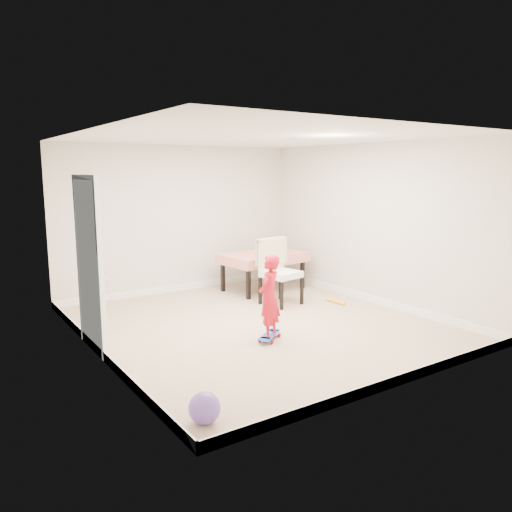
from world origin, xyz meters
TOP-DOWN VIEW (x-y plane):
  - ground at (0.00, 0.00)m, footprint 5.00×5.00m
  - ceiling at (0.00, 0.00)m, footprint 4.50×5.00m
  - wall_back at (0.00, 2.48)m, footprint 4.50×0.04m
  - wall_front at (0.00, -2.48)m, footprint 4.50×0.04m
  - wall_left at (-2.23, 0.00)m, footprint 0.04×5.00m
  - wall_right at (2.23, 0.00)m, footprint 0.04×5.00m
  - door at (-2.22, 0.30)m, footprint 0.11×0.94m
  - baseboard_back at (0.00, 2.49)m, footprint 4.50×0.02m
  - baseboard_front at (0.00, -2.49)m, footprint 4.50×0.02m
  - baseboard_left at (-2.24, 0.00)m, footprint 0.02×5.00m
  - baseboard_right at (2.24, 0.00)m, footprint 0.02×5.00m
  - dining_table at (1.26, 1.70)m, footprint 1.54×1.06m
  - dining_chair at (0.93, 0.70)m, footprint 0.69×0.75m
  - skateboard at (-0.24, -0.63)m, footprint 0.54×0.46m
  - child at (-0.27, -0.65)m, footprint 0.47×0.43m
  - balloon at (-1.96, -2.08)m, footprint 0.28×0.28m
  - foam_toy at (1.72, 0.25)m, footprint 0.08×0.40m

SIDE VIEW (x-z plane):
  - ground at x=0.00m, z-range 0.00..0.00m
  - foam_toy at x=1.72m, z-range 0.00..0.06m
  - skateboard at x=-0.24m, z-range 0.00..0.08m
  - baseboard_back at x=0.00m, z-range 0.00..0.12m
  - baseboard_front at x=0.00m, z-range 0.00..0.12m
  - baseboard_left at x=-2.24m, z-range 0.00..0.12m
  - baseboard_right at x=2.24m, z-range 0.00..0.12m
  - balloon at x=-1.96m, z-range 0.00..0.28m
  - dining_table at x=1.26m, z-range 0.00..0.68m
  - dining_chair at x=0.93m, z-range 0.00..1.07m
  - child at x=-0.27m, z-range 0.00..1.08m
  - door at x=-2.22m, z-range -0.03..2.08m
  - wall_back at x=0.00m, z-range 0.00..2.60m
  - wall_front at x=0.00m, z-range 0.00..2.60m
  - wall_left at x=-2.23m, z-range 0.00..2.60m
  - wall_right at x=2.23m, z-range 0.00..2.60m
  - ceiling at x=0.00m, z-range 2.56..2.60m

